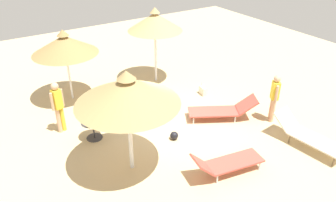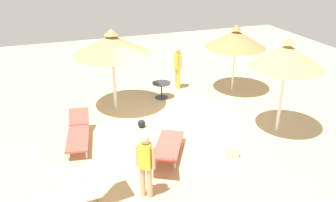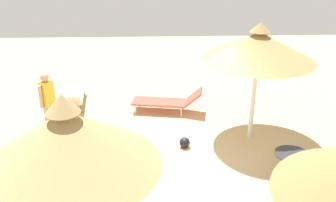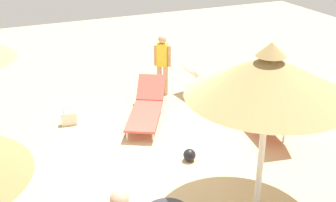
% 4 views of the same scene
% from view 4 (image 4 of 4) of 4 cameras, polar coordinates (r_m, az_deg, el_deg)
% --- Properties ---
extents(ground, '(24.00, 24.00, 0.10)m').
position_cam_4_polar(ground, '(9.01, -1.94, -8.28)').
color(ground, tan).
extents(parasol_umbrella_near_right, '(2.60, 2.60, 2.87)m').
position_cam_4_polar(parasol_umbrella_near_right, '(7.01, 12.67, 3.10)').
color(parasol_umbrella_near_right, white).
rests_on(parasol_umbrella_near_right, ground).
extents(lounge_chair_front, '(0.91, 2.21, 0.80)m').
position_cam_4_polar(lounge_chair_front, '(12.43, 6.28, 3.28)').
color(lounge_chair_front, silver).
rests_on(lounge_chair_front, ground).
extents(lounge_chair_far_right, '(2.29, 1.68, 0.76)m').
position_cam_4_polar(lounge_chair_far_right, '(10.55, -2.73, -0.74)').
color(lounge_chair_far_right, '#CC4C3F').
rests_on(lounge_chair_far_right, ground).
extents(lounge_chair_back, '(2.05, 0.93, 0.72)m').
position_cam_4_polar(lounge_chair_back, '(10.10, 12.28, -2.48)').
color(lounge_chair_back, '#CC4C3F').
rests_on(lounge_chair_back, ground).
extents(person_standing_center, '(0.33, 0.39, 1.64)m').
position_cam_4_polar(person_standing_center, '(11.76, -0.72, 5.03)').
color(person_standing_center, tan).
rests_on(person_standing_center, ground).
extents(handbag, '(0.20, 0.38, 0.48)m').
position_cam_4_polar(handbag, '(10.65, -12.43, -2.12)').
color(handbag, beige).
rests_on(handbag, ground).
extents(beach_ball, '(0.25, 0.25, 0.25)m').
position_cam_4_polar(beach_ball, '(9.04, 2.74, -6.85)').
color(beach_ball, black).
rests_on(beach_ball, ground).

